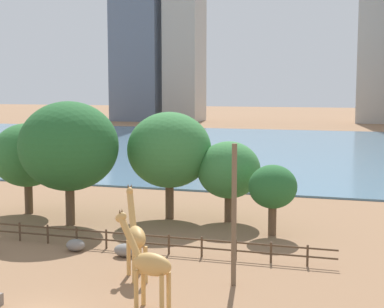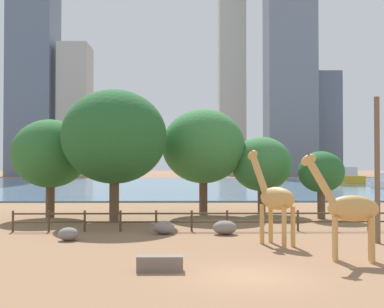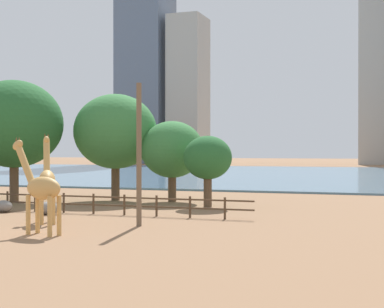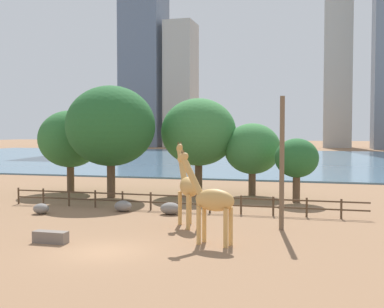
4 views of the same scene
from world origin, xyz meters
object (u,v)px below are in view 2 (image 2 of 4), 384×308
at_px(giraffe_tall, 274,198).
at_px(boulder_near_fence, 68,234).
at_px(tree_center_broad, 203,146).
at_px(feeding_trough, 160,263).
at_px(tree_right_small, 261,164).
at_px(boat_sailboat, 346,178).
at_px(giraffe_companion, 348,208).
at_px(tree_left_small, 114,137).
at_px(tree_left_large, 321,172).
at_px(boulder_by_pole, 164,227).
at_px(utility_pole, 377,170).
at_px(boulder_small, 225,228).
at_px(tree_right_tall, 50,154).

xyz_separation_m(giraffe_tall, boulder_near_fence, (-10.98, 1.50, -2.06)).
bearing_deg(tree_center_broad, feeding_trough, -96.98).
bearing_deg(tree_right_small, boat_sailboat, 65.21).
distance_m(giraffe_companion, tree_left_small, 19.35).
height_order(tree_left_small, boat_sailboat, tree_left_small).
distance_m(boulder_near_fence, boat_sailboat, 81.97).
xyz_separation_m(tree_left_large, tree_left_small, (-15.57, -1.35, 2.63)).
bearing_deg(boat_sailboat, feeding_trough, 78.41).
bearing_deg(tree_left_large, feeding_trough, -122.81).
height_order(boulder_by_pole, tree_center_broad, tree_center_broad).
height_order(tree_left_large, tree_left_small, tree_left_small).
height_order(utility_pole, feeding_trough, utility_pole).
bearing_deg(tree_center_broad, boat_sailboat, 61.54).
relative_size(boulder_small, tree_left_small, 0.15).
bearing_deg(boulder_near_fence, tree_center_broad, 59.03).
height_order(giraffe_tall, tree_left_large, tree_left_large).
height_order(tree_left_large, boat_sailboat, tree_left_large).
relative_size(boulder_small, tree_right_tall, 0.19).
bearing_deg(utility_pole, boulder_by_pole, 163.05).
bearing_deg(boulder_small, tree_left_small, 138.27).
xyz_separation_m(feeding_trough, tree_right_small, (7.38, 21.01, 3.85)).
relative_size(tree_center_broad, boat_sailboat, 1.09).
xyz_separation_m(boulder_near_fence, tree_center_broad, (7.89, 13.15, 5.27)).
xyz_separation_m(boulder_by_pole, boulder_small, (3.61, -0.21, 0.01)).
bearing_deg(tree_right_tall, tree_left_small, -26.38).
distance_m(boulder_near_fence, boulder_by_pole, 5.63).
distance_m(giraffe_companion, utility_pole, 5.77).
relative_size(giraffe_tall, feeding_trough, 2.84).
relative_size(boulder_near_fence, boulder_by_pole, 0.88).
distance_m(giraffe_companion, tree_right_small, 19.29).
height_order(giraffe_tall, tree_right_tall, tree_right_tall).
distance_m(tree_right_small, boat_sailboat, 64.22).
relative_size(tree_left_large, tree_center_broad, 0.59).
distance_m(giraffe_tall, utility_pole, 5.73).
relative_size(tree_center_broad, tree_right_small, 1.35).
relative_size(tree_left_large, boat_sailboat, 0.64).
bearing_deg(giraffe_companion, tree_center_broad, -59.79).
height_order(boulder_near_fence, boulder_small, boulder_small).
xyz_separation_m(utility_pole, feeding_trough, (-11.15, -6.40, -3.57)).
xyz_separation_m(boulder_near_fence, tree_right_small, (12.75, 13.49, 3.79)).
bearing_deg(giraffe_companion, boulder_near_fence, -9.10).
relative_size(utility_pole, tree_right_small, 1.20).
relative_size(giraffe_companion, utility_pole, 0.62).
xyz_separation_m(tree_center_broad, tree_left_small, (-6.68, -4.32, 0.53)).
bearing_deg(giraffe_companion, tree_left_large, -88.09).
distance_m(giraffe_companion, boulder_near_fence, 14.67).
xyz_separation_m(boulder_small, tree_right_tall, (-12.90, 9.37, 4.57)).
height_order(giraffe_companion, tree_left_small, tree_left_small).
bearing_deg(boulder_by_pole, tree_right_tall, 135.41).
bearing_deg(tree_right_small, giraffe_tall, -96.71).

